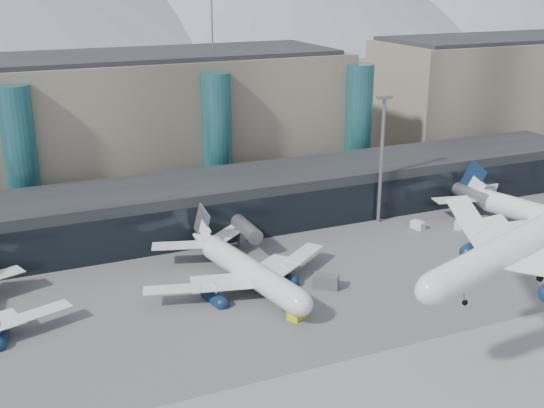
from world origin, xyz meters
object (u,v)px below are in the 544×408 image
Objects in this scene: veh_e at (543,223)px; veh_g at (418,225)px; veh_h at (298,311)px; veh_b at (229,261)px; jet_parked_mid at (239,258)px; veh_c at (326,281)px; hero_jet at (538,229)px; jet_parked_right at (531,207)px; veh_d at (459,225)px; lightmast_mid at (382,152)px.

veh_g is at bearing 152.30° from veh_e.
veh_h is at bearing -73.27° from veh_g.
veh_h is (2.81, -21.75, 0.25)m from veh_b.
jet_parked_mid reaches higher than veh_c.
hero_jet is 14.52× the size of veh_b.
jet_parked_right reaches higher than veh_h.
veh_h is at bearing 129.12° from hero_jet.
veh_b is 0.60× the size of veh_c.
hero_jet is at bearing -125.85° from veh_b.
jet_parked_right is 9.66× the size of veh_c.
hero_jet is at bearing -157.68° from jet_parked_mid.
veh_g is (-7.58, 3.00, 0.01)m from veh_d.
jet_parked_right is 14.04m from veh_d.
veh_c reaches higher than veh_h.
veh_d is 49.21m from veh_h.
veh_g is (28.98, 16.16, -0.33)m from veh_c.
veh_h is (-44.87, -20.21, 0.17)m from veh_d.
veh_b is at bearing 64.88° from veh_h.
veh_h is at bearing -137.31° from lightmast_mid.
veh_h is (-8.30, -7.05, -0.17)m from veh_c.
jet_parked_right is at bearing 46.82° from veh_c.
lightmast_mid is at bearing -77.22° from jet_parked_mid.
veh_g is at bearing 49.48° from jet_parked_right.
jet_parked_mid is 8.80× the size of veh_c.
veh_e is at bearing -19.53° from veh_h.
veh_g reaches higher than veh_d.
jet_parked_mid is 49.04m from veh_d.
jet_parked_right is 21.97m from veh_g.
hero_jet is 0.90× the size of jet_parked_right.
veh_c is 52.36m from veh_e.
veh_g is (-19.71, 8.88, -3.93)m from jet_parked_right.
hero_jet is 0.99× the size of jet_parked_mid.
veh_d reaches higher than veh_b.
jet_parked_right is 12.65× the size of veh_e.
lightmast_mid is 0.72× the size of jet_parked_mid.
veh_c is 1.31× the size of veh_e.
veh_b is 21.93m from veh_h.
lightmast_mid is 35.68m from veh_c.
lightmast_mid reaches higher than jet_parked_mid.
veh_d is at bearing -93.62° from jet_parked_mid.
veh_b is (-59.80, 7.42, -4.02)m from jet_parked_right.
jet_parked_right is 5.04m from veh_e.
jet_parked_right reaches higher than veh_b.
hero_jet is at bearing -142.64° from veh_e.
lightmast_mid reaches higher than veh_h.
veh_e is 24.78m from veh_g.
veh_e is (63.03, -7.91, 0.18)m from veh_b.
veh_e is 61.79m from veh_h.
veh_c is at bearing -131.59° from jet_parked_mid.
veh_b is 18.43m from veh_c.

